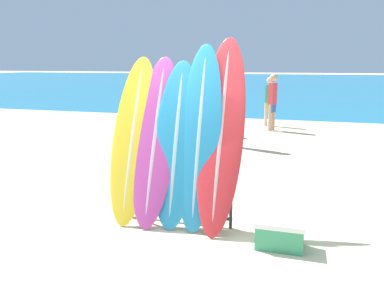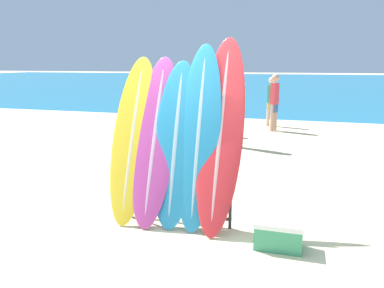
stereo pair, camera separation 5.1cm
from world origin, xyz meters
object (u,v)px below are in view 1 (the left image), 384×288
(person_far_right, at_px, (205,102))
(surfboard_slot_0, at_px, (133,139))
(surfboard_slot_3, at_px, (199,137))
(cooler_box, at_px, (279,234))
(person_near_water, at_px, (239,111))
(surfboard_slot_2, at_px, (176,144))
(surfboard_slot_1, at_px, (155,140))
(person_mid_beach, at_px, (269,99))
(person_far_left, at_px, (272,100))
(surfboard_rack, at_px, (175,188))
(surfboard_slot_4, at_px, (221,133))

(person_far_right, bearing_deg, surfboard_slot_0, 43.31)
(surfboard_slot_3, relative_size, cooler_box, 4.25)
(cooler_box, bearing_deg, person_near_water, 104.38)
(surfboard_slot_2, distance_m, surfboard_slot_3, 0.32)
(person_near_water, bearing_deg, surfboard_slot_1, -40.30)
(surfboard_slot_1, height_order, surfboard_slot_2, surfboard_slot_1)
(surfboard_slot_0, xyz_separation_m, person_far_right, (-0.57, 6.18, -0.15))
(surfboard_slot_1, relative_size, person_near_water, 1.29)
(surfboard_slot_2, bearing_deg, surfboard_slot_3, 5.44)
(surfboard_slot_2, height_order, cooler_box, surfboard_slot_2)
(surfboard_slot_2, height_order, person_mid_beach, surfboard_slot_2)
(person_mid_beach, height_order, cooler_box, person_mid_beach)
(surfboard_slot_3, distance_m, person_mid_beach, 8.16)
(person_mid_beach, bearing_deg, cooler_box, 100.78)
(surfboard_slot_0, height_order, person_mid_beach, surfboard_slot_0)
(person_near_water, bearing_deg, surfboard_slot_3, -32.93)
(person_mid_beach, height_order, person_far_right, person_far_right)
(person_far_left, bearing_deg, person_mid_beach, -141.31)
(surfboard_slot_1, distance_m, surfboard_slot_2, 0.30)
(person_far_right, bearing_deg, surfboard_rack, 48.68)
(person_far_left, bearing_deg, surfboard_slot_2, 22.51)
(person_near_water, height_order, person_mid_beach, person_near_water)
(surfboard_slot_2, xyz_separation_m, person_far_right, (-1.18, 6.21, -0.12))
(surfboard_slot_0, relative_size, surfboard_slot_3, 0.93)
(surfboard_slot_4, bearing_deg, person_far_right, 105.88)
(surfboard_slot_2, height_order, person_far_right, surfboard_slot_2)
(person_mid_beach, bearing_deg, surfboard_slot_3, 93.66)
(surfboard_slot_1, height_order, surfboard_slot_4, surfboard_slot_4)
(surfboard_slot_1, relative_size, surfboard_slot_3, 0.93)
(surfboard_slot_3, bearing_deg, person_near_water, 92.85)
(surfboard_slot_1, bearing_deg, person_far_right, 98.13)
(surfboard_slot_3, height_order, surfboard_slot_4, surfboard_slot_4)
(person_far_left, height_order, cooler_box, person_far_left)
(surfboard_slot_0, height_order, surfboard_slot_1, surfboard_slot_1)
(surfboard_slot_0, distance_m, person_far_left, 7.37)
(surfboard_slot_1, distance_m, surfboard_slot_4, 0.87)
(surfboard_rack, height_order, person_far_left, person_far_left)
(surfboard_slot_1, distance_m, person_mid_beach, 8.20)
(surfboard_slot_0, distance_m, surfboard_slot_3, 0.91)
(surfboard_slot_3, bearing_deg, surfboard_slot_2, -174.56)
(surfboard_slot_3, xyz_separation_m, person_far_left, (0.39, 7.26, -0.21))
(surfboard_slot_4, relative_size, person_far_right, 1.41)
(surfboard_slot_1, relative_size, cooler_box, 3.96)
(surfboard_slot_3, distance_m, person_far_left, 7.27)
(surfboard_slot_4, height_order, person_mid_beach, surfboard_slot_4)
(surfboard_slot_1, height_order, person_far_left, surfboard_slot_1)
(person_mid_beach, bearing_deg, surfboard_slot_1, 89.51)
(person_near_water, xyz_separation_m, person_mid_beach, (0.45, 3.56, -0.03))
(surfboard_slot_0, relative_size, person_mid_beach, 1.34)
(surfboard_slot_0, xyz_separation_m, surfboard_slot_2, (0.61, -0.03, -0.03))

